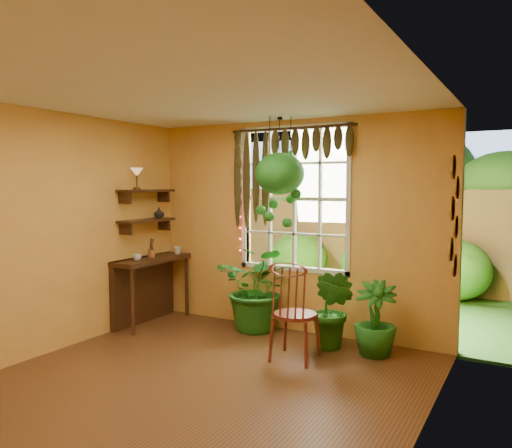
{
  "coord_description": "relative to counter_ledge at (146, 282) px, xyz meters",
  "views": [
    {
      "loc": [
        2.71,
        -3.51,
        1.88
      ],
      "look_at": [
        0.07,
        1.15,
        1.46
      ],
      "focal_mm": 35.0,
      "sensor_mm": 36.0,
      "label": 1
    }
  ],
  "objects": [
    {
      "name": "valance_vine",
      "position": [
        1.82,
        0.56,
        1.73
      ],
      "size": [
        1.7,
        0.12,
        1.1
      ],
      "color": "#3A2210",
      "rests_on": "window"
    },
    {
      "name": "ceiling",
      "position": [
        1.91,
        -1.6,
        2.15
      ],
      "size": [
        4.5,
        4.5,
        0.0
      ],
      "primitive_type": "plane",
      "rotation": [
        3.14,
        0.0,
        0.0
      ],
      "color": "white",
      "rests_on": "wall_back"
    },
    {
      "name": "shelf_upper",
      "position": [
        0.03,
        0.0,
        1.25
      ],
      "size": [
        0.25,
        0.9,
        0.04
      ],
      "primitive_type": "cube",
      "color": "#3A2210",
      "rests_on": "wall_left"
    },
    {
      "name": "backyard",
      "position": [
        2.15,
        5.27,
        0.73
      ],
      "size": [
        14.0,
        10.0,
        12.0
      ],
      "color": "#265819",
      "rests_on": "ground"
    },
    {
      "name": "counter_ledge",
      "position": [
        0.0,
        0.0,
        0.0
      ],
      "size": [
        0.4,
        1.2,
        0.9
      ],
      "color": "#3A2210",
      "rests_on": "floor"
    },
    {
      "name": "shelf_lower",
      "position": [
        0.03,
        0.0,
        0.85
      ],
      "size": [
        0.25,
        0.9,
        0.04
      ],
      "primitive_type": "cube",
      "color": "#3A2210",
      "rests_on": "wall_left"
    },
    {
      "name": "windsor_chair",
      "position": [
        2.4,
        -0.36,
        -0.19
      ],
      "size": [
        0.49,
        0.52,
        1.24
      ],
      "rotation": [
        0.0,
        0.0,
        0.07
      ],
      "color": "maroon",
      "rests_on": "floor"
    },
    {
      "name": "cup_b",
      "position": [
        0.19,
        0.45,
        0.4
      ],
      "size": [
        0.14,
        0.14,
        0.1
      ],
      "primitive_type": "imported",
      "rotation": [
        0.0,
        0.0,
        0.35
      ],
      "color": "beige",
      "rests_on": "counter_ledge"
    },
    {
      "name": "cup_a",
      "position": [
        0.13,
        -0.3,
        0.39
      ],
      "size": [
        0.14,
        0.14,
        0.09
      ],
      "primitive_type": "imported",
      "rotation": [
        0.0,
        0.0,
        -0.33
      ],
      "color": "silver",
      "rests_on": "counter_ledge"
    },
    {
      "name": "wall_right",
      "position": [
        3.91,
        -1.6,
        0.8
      ],
      "size": [
        0.0,
        4.5,
        4.5
      ],
      "primitive_type": "plane",
      "rotation": [
        1.57,
        0.0,
        -1.57
      ],
      "color": "#E4A84E",
      "rests_on": "floor"
    },
    {
      "name": "hanging_basket",
      "position": [
        1.87,
        0.34,
        1.38
      ],
      "size": [
        0.6,
        0.6,
        1.36
      ],
      "color": "black",
      "rests_on": "ceiling"
    },
    {
      "name": "brush_jar",
      "position": [
        0.11,
        -0.01,
        0.48
      ],
      "size": [
        0.09,
        0.09,
        0.32
      ],
      "color": "#99502C",
      "rests_on": "counter_ledge"
    },
    {
      "name": "tiffany_lamp",
      "position": [
        0.05,
        -0.2,
        1.47
      ],
      "size": [
        0.17,
        0.17,
        0.28
      ],
      "color": "brown",
      "rests_on": "shelf_upper"
    },
    {
      "name": "floor",
      "position": [
        1.91,
        -1.6,
        -0.55
      ],
      "size": [
        4.5,
        4.5,
        0.0
      ],
      "primitive_type": "plane",
      "color": "brown",
      "rests_on": "ground"
    },
    {
      "name": "window",
      "position": [
        1.91,
        0.68,
        1.15
      ],
      "size": [
        1.52,
        0.1,
        1.86
      ],
      "color": "silver",
      "rests_on": "wall_back"
    },
    {
      "name": "potted_plant_right",
      "position": [
        3.11,
        0.21,
        -0.14
      ],
      "size": [
        0.58,
        0.58,
        0.82
      ],
      "primitive_type": "imported",
      "rotation": [
        0.0,
        0.0,
        0.31
      ],
      "color": "#144C15",
      "rests_on": "floor"
    },
    {
      "name": "wall_left",
      "position": [
        -0.09,
        -1.6,
        0.8
      ],
      "size": [
        0.0,
        4.5,
        4.5
      ],
      "primitive_type": "plane",
      "rotation": [
        1.57,
        0.0,
        1.57
      ],
      "color": "#E4A84E",
      "rests_on": "floor"
    },
    {
      "name": "wall_plates",
      "position": [
        3.89,
        0.19,
        1.0
      ],
      "size": [
        0.04,
        0.32,
        1.1
      ],
      "primitive_type": null,
      "color": "beige",
      "rests_on": "wall_right"
    },
    {
      "name": "string_lights",
      "position": [
        1.15,
        0.59,
        1.2
      ],
      "size": [
        0.03,
        0.03,
        1.54
      ],
      "primitive_type": null,
      "color": "#FF2633",
      "rests_on": "window"
    },
    {
      "name": "wall_back",
      "position": [
        1.91,
        0.65,
        0.8
      ],
      "size": [
        4.0,
        0.0,
        4.0
      ],
      "primitive_type": "plane",
      "rotation": [
        1.57,
        0.0,
        0.0
      ],
      "color": "#E4A84E",
      "rests_on": "floor"
    },
    {
      "name": "potted_plant_mid",
      "position": [
        2.63,
        0.18,
        -0.09
      ],
      "size": [
        0.61,
        0.55,
        0.92
      ],
      "primitive_type": "imported",
      "rotation": [
        0.0,
        0.0,
        -0.32
      ],
      "color": "#144C15",
      "rests_on": "floor"
    },
    {
      "name": "shelf_vase",
      "position": [
        0.04,
        0.24,
        0.94
      ],
      "size": [
        0.18,
        0.18,
        0.15
      ],
      "primitive_type": "imported",
      "rotation": [
        0.0,
        0.0,
        -0.39
      ],
      "color": "#B2AD99",
      "rests_on": "shelf_lower"
    },
    {
      "name": "potted_plant_left",
      "position": [
        1.54,
        0.4,
        0.01
      ],
      "size": [
        1.09,
        0.96,
        1.12
      ],
      "primitive_type": "imported",
      "rotation": [
        0.0,
        0.0,
        0.09
      ],
      "color": "#144C15",
      "rests_on": "floor"
    }
  ]
}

